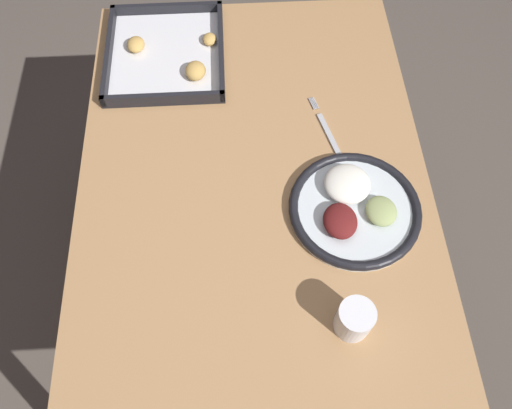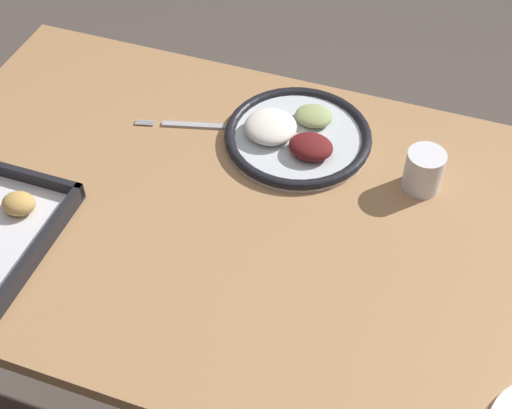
# 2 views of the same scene
# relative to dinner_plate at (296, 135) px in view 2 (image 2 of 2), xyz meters

# --- Properties ---
(ground_plane) EXTENTS (8.00, 8.00, 0.00)m
(ground_plane) POSITION_rel_dinner_plate_xyz_m (0.01, 0.20, -0.72)
(ground_plane) COLOR #564C44
(dining_table) EXTENTS (1.27, 0.76, 0.71)m
(dining_table) POSITION_rel_dinner_plate_xyz_m (0.01, 0.20, -0.12)
(dining_table) COLOR #AD7F51
(dining_table) RESTS_ON ground_plane
(dinner_plate) EXTENTS (0.28, 0.28, 0.05)m
(dinner_plate) POSITION_rel_dinner_plate_xyz_m (0.00, 0.00, 0.00)
(dinner_plate) COLOR silver
(dinner_plate) RESTS_ON dining_table
(fork) EXTENTS (0.22, 0.07, 0.00)m
(fork) POSITION_rel_dinner_plate_xyz_m (0.19, 0.02, -0.01)
(fork) COLOR #B2B2B7
(fork) RESTS_ON dining_table
(drinking_cup) EXTENTS (0.07, 0.07, 0.08)m
(drinking_cup) POSITION_rel_dinner_plate_xyz_m (-0.24, 0.04, 0.03)
(drinking_cup) COLOR white
(drinking_cup) RESTS_ON dining_table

